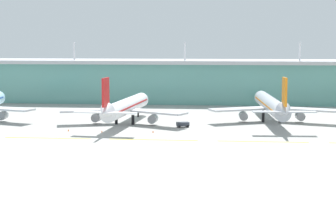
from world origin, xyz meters
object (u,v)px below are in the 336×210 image
Objects in this scene: airliner_far_middle at (271,105)px; pushback_tug at (183,124)px; airliner_near_middle at (125,107)px; safety_cone_nose_front at (153,131)px; safety_cone_left_wingtip at (68,130)px; safety_cone_right_wingtip at (102,131)px.

airliner_far_middle reaches higher than pushback_tug.
airliner_near_middle and airliner_far_middle have the same top height.
airliner_near_middle reaches higher than safety_cone_nose_front.
safety_cone_nose_front is at bearing 0.13° from safety_cone_left_wingtip.
airliner_near_middle is 0.90× the size of airliner_far_middle.
airliner_near_middle reaches higher than safety_cone_left_wingtip.
safety_cone_right_wingtip is (12.01, -1.39, 0.00)m from safety_cone_left_wingtip.
pushback_tug is 40.63m from safety_cone_left_wingtip.
pushback_tug is at bearing -15.35° from airliner_near_middle.
pushback_tug is at bearing 28.02° from safety_cone_right_wingtip.
safety_cone_right_wingtip is at bearing -152.28° from airliner_far_middle.
airliner_near_middle is at bearing 48.33° from safety_cone_left_wingtip.
safety_cone_nose_front is (12.65, -18.69, -6.09)m from airliner_near_middle.
safety_cone_nose_front is 1.00× the size of safety_cone_right_wingtip.
safety_cone_left_wingtip is (-16.69, -18.75, -6.09)m from airliner_near_middle.
pushback_tug is 7.03× the size of safety_cone_nose_front.
airliner_far_middle reaches higher than safety_cone_left_wingtip.
airliner_near_middle is at bearing 76.93° from safety_cone_right_wingtip.
safety_cone_left_wingtip and safety_cone_nose_front have the same top height.
airliner_near_middle is 21.56m from safety_cone_right_wingtip.
safety_cone_left_wingtip is (-38.57, -12.75, -0.75)m from pushback_tug.
pushback_tug is 30.10m from safety_cone_right_wingtip.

